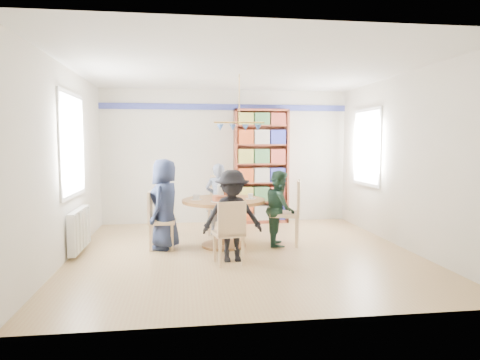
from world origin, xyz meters
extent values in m
plane|color=tan|center=(0.00, 0.00, 0.00)|extent=(5.00, 5.00, 0.00)
plane|color=white|center=(0.00, 0.00, 2.70)|extent=(5.00, 5.00, 0.00)
plane|color=silver|center=(0.00, 2.50, 1.35)|extent=(5.00, 0.00, 5.00)
plane|color=silver|center=(0.00, -2.50, 1.35)|extent=(5.00, 0.00, 5.00)
plane|color=silver|center=(-2.50, 0.00, 1.35)|extent=(0.00, 5.00, 5.00)
plane|color=silver|center=(2.50, 0.00, 1.35)|extent=(0.00, 5.00, 5.00)
cube|color=navy|center=(0.00, 2.48, 2.35)|extent=(5.00, 0.02, 0.12)
cube|color=white|center=(-2.48, 0.30, 1.60)|extent=(0.03, 1.32, 1.52)
cube|color=white|center=(-2.46, 0.30, 1.60)|extent=(0.01, 1.20, 1.40)
cube|color=white|center=(2.48, 1.30, 1.55)|extent=(0.03, 1.12, 1.42)
cube|color=white|center=(2.46, 1.30, 1.55)|extent=(0.01, 1.00, 1.30)
cylinder|color=gold|center=(0.00, 0.50, 2.33)|extent=(0.01, 0.01, 0.75)
cylinder|color=gold|center=(0.00, 0.50, 1.95)|extent=(0.80, 0.02, 0.02)
cone|color=#3F67B1|center=(-0.30, 0.50, 1.87)|extent=(0.11, 0.11, 0.10)
cone|color=#3F67B1|center=(-0.10, 0.50, 1.87)|extent=(0.11, 0.11, 0.10)
cone|color=#3F67B1|center=(0.10, 0.50, 1.87)|extent=(0.11, 0.11, 0.10)
cone|color=#3F67B1|center=(0.30, 0.50, 1.87)|extent=(0.11, 0.11, 0.10)
cube|color=silver|center=(-2.42, 0.30, 0.35)|extent=(0.10, 1.00, 0.60)
cube|color=silver|center=(-2.36, -0.10, 0.35)|extent=(0.02, 0.06, 0.56)
cube|color=silver|center=(-2.36, 0.10, 0.35)|extent=(0.02, 0.06, 0.56)
cube|color=silver|center=(-2.36, 0.30, 0.35)|extent=(0.02, 0.06, 0.56)
cube|color=silver|center=(-2.36, 0.50, 0.35)|extent=(0.02, 0.06, 0.56)
cube|color=silver|center=(-2.36, 0.70, 0.35)|extent=(0.02, 0.06, 0.56)
cylinder|color=brown|center=(-0.26, 0.40, 0.72)|extent=(1.30, 1.30, 0.05)
cylinder|color=brown|center=(-0.26, 0.40, 0.35)|extent=(0.16, 0.16, 0.70)
cylinder|color=brown|center=(-0.26, 0.40, 0.02)|extent=(0.70, 0.70, 0.04)
cube|color=#D6B384|center=(-1.21, 0.37, 0.42)|extent=(0.42, 0.42, 0.05)
cube|color=#D6B384|center=(-1.39, 0.38, 0.66)|extent=(0.06, 0.40, 0.47)
cube|color=#D6B384|center=(-1.06, 0.20, 0.20)|extent=(0.04, 0.04, 0.41)
cube|color=#D6B384|center=(-1.04, 0.52, 0.20)|extent=(0.04, 0.04, 0.41)
cube|color=#D6B384|center=(-1.38, 0.22, 0.20)|extent=(0.04, 0.04, 0.41)
cube|color=#D6B384|center=(-1.36, 0.54, 0.20)|extent=(0.04, 0.04, 0.41)
cube|color=#D6B384|center=(0.73, 0.40, 0.49)|extent=(0.58, 0.58, 0.05)
cube|color=#D6B384|center=(0.93, 0.34, 0.77)|extent=(0.18, 0.45, 0.55)
cube|color=#D6B384|center=(0.61, 0.63, 0.24)|extent=(0.05, 0.05, 0.47)
cube|color=#D6B384|center=(0.50, 0.27, 0.24)|extent=(0.05, 0.05, 0.47)
cube|color=#D6B384|center=(0.96, 0.52, 0.24)|extent=(0.05, 0.05, 0.47)
cube|color=#D6B384|center=(0.86, 0.16, 0.24)|extent=(0.05, 0.05, 0.47)
cube|color=#D6B384|center=(-0.22, 1.31, 0.50)|extent=(0.55, 0.55, 0.06)
cube|color=#D6B384|center=(-0.17, 1.52, 0.77)|extent=(0.46, 0.14, 0.55)
cube|color=#D6B384|center=(-0.44, 1.17, 0.24)|extent=(0.05, 0.05, 0.47)
cube|color=#D6B384|center=(-0.07, 1.09, 0.24)|extent=(0.05, 0.05, 0.47)
cube|color=#D6B384|center=(-0.36, 1.54, 0.24)|extent=(0.05, 0.05, 0.47)
cube|color=#D6B384|center=(0.01, 1.46, 0.24)|extent=(0.05, 0.05, 0.47)
cube|color=#D6B384|center=(-0.29, -0.56, 0.41)|extent=(0.44, 0.44, 0.05)
cube|color=#D6B384|center=(-0.26, -0.73, 0.64)|extent=(0.38, 0.10, 0.46)
cube|color=#D6B384|center=(-0.16, -0.38, 0.20)|extent=(0.04, 0.04, 0.39)
cube|color=#D6B384|center=(-0.47, -0.44, 0.20)|extent=(0.04, 0.04, 0.39)
cube|color=#D6B384|center=(-0.11, -0.69, 0.20)|extent=(0.04, 0.04, 0.39)
cube|color=#D6B384|center=(-0.41, -0.74, 0.20)|extent=(0.04, 0.04, 0.39)
imported|color=#1B233C|center=(-1.17, 0.39, 0.69)|extent=(0.63, 0.78, 1.39)
imported|color=#172E21|center=(0.63, 0.37, 0.60)|extent=(0.55, 0.65, 1.20)
imported|color=gray|center=(-0.27, 1.32, 0.63)|extent=(0.52, 0.40, 1.27)
imported|color=black|center=(-0.22, -0.45, 0.63)|extent=(0.83, 0.49, 1.26)
cube|color=brown|center=(0.17, 2.34, 1.15)|extent=(0.04, 0.33, 2.30)
cube|color=brown|center=(1.22, 2.34, 1.15)|extent=(0.04, 0.33, 2.30)
cube|color=brown|center=(0.69, 2.34, 2.28)|extent=(1.10, 0.33, 0.04)
cube|color=brown|center=(0.69, 2.34, 0.03)|extent=(1.10, 0.33, 0.07)
cube|color=brown|center=(0.69, 2.49, 1.15)|extent=(1.10, 0.02, 2.30)
cube|color=brown|center=(0.69, 2.34, 0.44)|extent=(1.03, 0.31, 0.03)
cube|color=brown|center=(0.69, 2.34, 0.82)|extent=(1.03, 0.31, 0.03)
cube|color=brown|center=(0.69, 2.34, 1.21)|extent=(1.03, 0.31, 0.03)
cube|color=brown|center=(0.69, 2.34, 1.59)|extent=(1.03, 0.31, 0.03)
cube|color=brown|center=(0.69, 2.34, 1.97)|extent=(1.03, 0.31, 0.03)
cube|color=#B4441B|center=(0.36, 2.32, 0.21)|extent=(0.30, 0.24, 0.29)
cube|color=beige|center=(0.69, 2.32, 0.21)|extent=(0.30, 0.24, 0.29)
cube|color=navy|center=(1.02, 2.32, 0.21)|extent=(0.30, 0.24, 0.29)
cube|color=#B7B449|center=(0.36, 2.32, 0.59)|extent=(0.30, 0.24, 0.29)
cube|color=#396639|center=(0.69, 2.32, 0.59)|extent=(0.30, 0.24, 0.29)
cube|color=maroon|center=(1.02, 2.32, 0.59)|extent=(0.30, 0.24, 0.29)
cube|color=#B4441B|center=(0.36, 2.32, 0.98)|extent=(0.30, 0.24, 0.29)
cube|color=beige|center=(0.69, 2.32, 0.98)|extent=(0.30, 0.24, 0.29)
cube|color=navy|center=(1.02, 2.32, 0.98)|extent=(0.30, 0.24, 0.29)
cube|color=#B7B449|center=(0.36, 2.32, 1.36)|extent=(0.30, 0.24, 0.29)
cube|color=#396639|center=(0.69, 2.32, 1.36)|extent=(0.30, 0.24, 0.29)
cube|color=maroon|center=(1.02, 2.32, 1.36)|extent=(0.30, 0.24, 0.29)
cube|color=#B4441B|center=(0.36, 2.32, 1.75)|extent=(0.30, 0.24, 0.29)
cube|color=beige|center=(0.69, 2.32, 1.75)|extent=(0.30, 0.24, 0.29)
cube|color=navy|center=(1.02, 2.32, 1.75)|extent=(0.30, 0.24, 0.29)
cube|color=#B7B449|center=(0.36, 2.32, 2.11)|extent=(0.30, 0.24, 0.24)
cube|color=#396639|center=(0.69, 2.32, 2.11)|extent=(0.30, 0.24, 0.24)
cube|color=maroon|center=(1.02, 2.32, 2.11)|extent=(0.30, 0.24, 0.24)
cylinder|color=white|center=(-0.30, 0.48, 0.86)|extent=(0.11, 0.11, 0.21)
sphere|color=white|center=(-0.30, 0.48, 0.96)|extent=(0.08, 0.08, 0.08)
cylinder|color=silver|center=(-0.15, 0.51, 0.87)|extent=(0.06, 0.06, 0.25)
cylinder|color=#3F67B1|center=(-0.15, 0.51, 1.01)|extent=(0.03, 0.03, 0.03)
cylinder|color=white|center=(-0.21, 0.66, 0.76)|extent=(0.27, 0.27, 0.01)
cylinder|color=brown|center=(-0.21, 0.66, 0.80)|extent=(0.21, 0.21, 0.08)
cylinder|color=white|center=(-0.35, 0.14, 0.76)|extent=(0.27, 0.27, 0.01)
cylinder|color=brown|center=(-0.35, 0.14, 0.80)|extent=(0.21, 0.21, 0.08)
cylinder|color=white|center=(-0.68, 0.41, 0.75)|extent=(0.18, 0.18, 0.01)
imported|color=white|center=(-0.68, 0.41, 0.79)|extent=(0.11, 0.11, 0.09)
cylinder|color=white|center=(0.17, 0.41, 0.75)|extent=(0.18, 0.18, 0.01)
imported|color=white|center=(0.17, 0.41, 0.79)|extent=(0.09, 0.09, 0.08)
cylinder|color=white|center=(-0.26, 0.83, 0.75)|extent=(0.18, 0.18, 0.01)
imported|color=white|center=(-0.26, 0.83, 0.79)|extent=(0.11, 0.11, 0.09)
cylinder|color=white|center=(-0.26, -0.02, 0.75)|extent=(0.18, 0.18, 0.01)
imported|color=white|center=(-0.26, -0.02, 0.79)|extent=(0.09, 0.09, 0.08)
camera|label=1|loc=(-0.89, -6.21, 1.63)|focal=32.00mm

